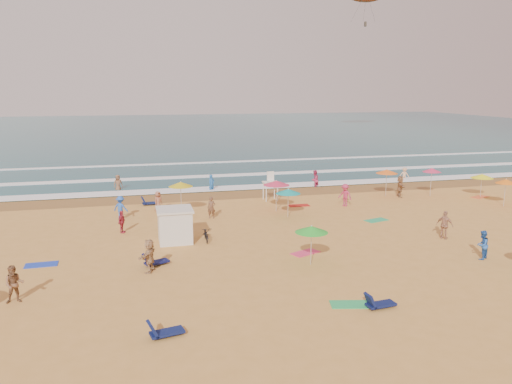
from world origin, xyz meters
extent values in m
plane|color=gold|center=(0.00, 0.00, 0.00)|extent=(220.00, 220.00, 0.00)
cube|color=#0C4756|center=(0.00, 84.00, 0.00)|extent=(220.00, 140.00, 0.18)
plane|color=olive|center=(0.00, 12.50, 0.01)|extent=(220.00, 220.00, 0.00)
cube|color=white|center=(0.00, 15.00, 0.10)|extent=(200.00, 2.20, 0.05)
cube|color=white|center=(0.00, 22.00, 0.10)|extent=(200.00, 1.60, 0.05)
cube|color=white|center=(0.00, 32.00, 0.10)|extent=(200.00, 1.20, 0.05)
cube|color=silver|center=(-6.35, -0.58, 1.00)|extent=(2.00, 2.00, 2.00)
cube|color=silver|center=(-6.35, -0.58, 2.06)|extent=(2.20, 2.20, 0.12)
imported|color=black|center=(-4.45, -0.88, 0.45)|extent=(0.67, 1.74, 0.90)
cone|color=gold|center=(-5.31, 6.17, 2.35)|extent=(1.81, 1.81, 0.35)
cone|color=#D42F53|center=(1.96, 5.47, 2.26)|extent=(2.03, 2.03, 0.35)
cone|color=orange|center=(12.91, 8.38, 2.25)|extent=(1.89, 1.89, 0.35)
cone|color=#D8305A|center=(16.84, 7.58, 2.35)|extent=(1.59, 1.59, 0.35)
cone|color=orange|center=(20.38, 2.62, 2.08)|extent=(1.60, 1.60, 0.35)
cone|color=#F9FA1A|center=(20.83, 6.05, 1.90)|extent=(1.91, 1.91, 0.35)
cone|color=green|center=(0.44, -6.55, 2.00)|extent=(1.77, 1.77, 0.35)
cone|color=teal|center=(2.32, 3.55, 1.96)|extent=(1.84, 1.84, 0.35)
cube|color=#0E184A|center=(-7.70, -12.80, 0.17)|extent=(1.39, 0.82, 0.34)
cube|color=#0E1147|center=(-7.69, -4.63, 0.17)|extent=(1.42, 1.02, 0.34)
cube|color=#0E1646|center=(1.53, -12.46, 0.17)|extent=(1.35, 0.69, 0.34)
cube|color=#0E1949|center=(-7.47, 9.98, 0.17)|extent=(1.35, 0.70, 0.34)
cube|color=blue|center=(-13.79, -3.11, 0.01)|extent=(1.72, 0.90, 0.03)
cube|color=#2BAE5C|center=(0.35, -11.83, 0.01)|extent=(1.85, 1.22, 0.03)
cube|color=gold|center=(-6.25, 4.38, 0.01)|extent=(1.90, 1.41, 0.03)
cube|color=#EA3764|center=(0.81, -4.64, 0.01)|extent=(1.90, 1.47, 0.03)
cube|color=#AF1D15|center=(4.30, 6.85, 0.01)|extent=(1.73, 0.92, 0.03)
cube|color=#29A669|center=(8.26, 1.06, 0.01)|extent=(1.87, 1.29, 0.03)
cube|color=#DF5F34|center=(20.87, 6.13, 0.01)|extent=(1.90, 1.42, 0.03)
imported|color=blue|center=(-9.74, 5.90, 0.86)|extent=(1.28, 1.10, 1.72)
imported|color=brown|center=(-10.19, 16.84, 0.61)|extent=(0.97, 0.78, 1.73)
imported|color=brown|center=(-14.06, -8.01, 0.86)|extent=(0.90, 0.73, 1.72)
imported|color=#E0A775|center=(18.83, 15.44, 0.52)|extent=(1.15, 0.94, 1.55)
imported|color=#9C6E48|center=(14.03, 7.94, 0.93)|extent=(0.98, 1.81, 1.86)
imported|color=tan|center=(10.32, -4.09, 0.91)|extent=(0.98, 1.13, 1.82)
imported|color=#2667B3|center=(-1.70, 14.52, 0.65)|extent=(0.78, 0.73, 1.79)
imported|color=blue|center=(10.05, -8.00, 0.83)|extent=(1.02, 0.96, 1.66)
imported|color=#A5644C|center=(-6.96, 7.70, 0.79)|extent=(0.90, 0.91, 1.58)
imported|color=brown|center=(-3.26, 4.54, 0.81)|extent=(0.66, 0.52, 1.61)
imported|color=#B42D42|center=(-9.61, 2.20, 0.76)|extent=(0.70, 0.96, 1.52)
imported|color=tan|center=(-8.09, -5.58, 0.89)|extent=(1.21, 1.71, 1.78)
imported|color=#B52D51|center=(7.87, 5.80, 0.92)|extent=(1.24, 1.36, 1.84)
imported|color=#BD2F5D|center=(8.32, 14.01, 0.70)|extent=(1.17, 1.14, 1.89)
cube|color=#3F3326|center=(35.42, 60.65, 21.41)|extent=(0.40, 0.30, 0.90)
camera|label=1|loc=(-8.62, -30.83, 9.39)|focal=35.00mm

